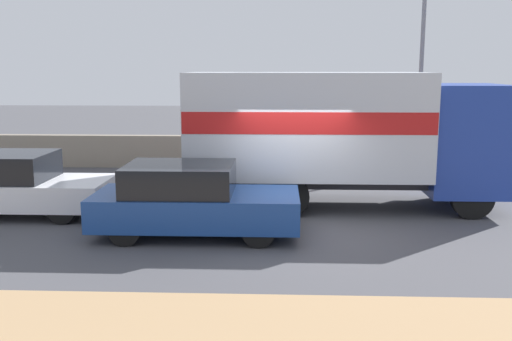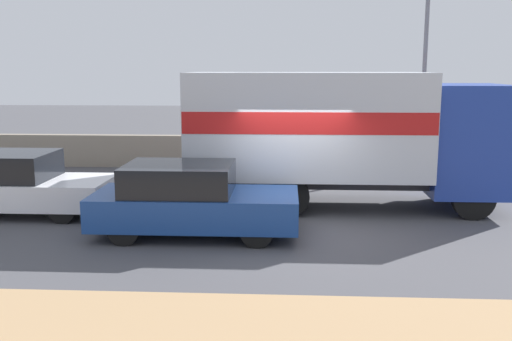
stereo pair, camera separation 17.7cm
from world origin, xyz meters
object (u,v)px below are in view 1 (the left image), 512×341
Objects in this scene: street_lamp at (423,31)px; car_sedan_second at (14,184)px; car_hatchback at (192,200)px; box_truck at (337,130)px.

car_sedan_second is (-10.80, -6.06, -3.86)m from street_lamp.
car_hatchback is (-6.36, -7.58, -3.84)m from street_lamp.
box_truck is at bearing -122.34° from street_lamp.
street_lamp is at bearing 57.66° from box_truck.
car_hatchback is 0.98× the size of car_sedan_second.
car_hatchback is (-3.18, -2.56, -1.19)m from box_truck.
street_lamp reaches higher than box_truck.
street_lamp is at bearing 50.00° from car_hatchback.
car_sedan_second is (-4.44, 1.52, -0.02)m from car_hatchback.
box_truck reaches higher than car_sedan_second.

